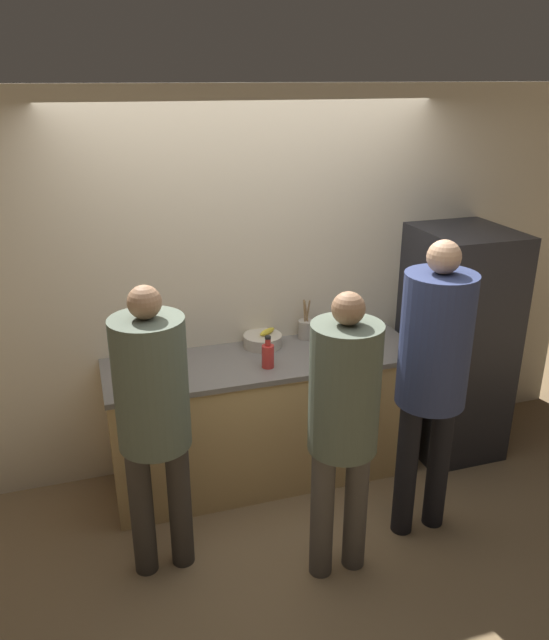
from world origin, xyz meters
name	(u,v)px	position (x,y,z in m)	size (l,w,h in m)	color
ground_plane	(281,504)	(0.00, 0.00, 0.00)	(14.00, 14.00, 0.00)	#8C704C
wall_back	(250,285)	(0.00, 0.71, 1.30)	(5.20, 0.06, 2.60)	beige
counter	(264,417)	(0.00, 0.38, 0.45)	(2.10, 0.69, 0.90)	tan
refrigerator	(455,343)	(1.43, 0.33, 0.83)	(0.61, 0.73, 1.67)	#232328
person_left	(153,407)	(-0.81, -0.31, 1.04)	(0.38, 0.38, 1.70)	#38332D
person_center	(344,413)	(0.13, -0.63, 1.01)	(0.37, 0.37, 1.67)	#4C4742
person_right	(433,362)	(0.75, -0.45, 1.13)	(0.40, 0.40, 1.84)	black
fruit_bowl	(263,340)	(0.05, 0.56, 0.95)	(0.26, 0.26, 0.12)	beige
utensil_crock	(306,329)	(0.38, 0.60, 0.98)	(0.11, 0.11, 0.28)	#ADA393
bottle_dark	(156,368)	(-0.72, 0.30, 0.97)	(0.07, 0.07, 0.17)	#333338
bottle_red	(268,355)	(-0.02, 0.23, 0.99)	(0.08, 0.08, 0.21)	red
cup_red	(152,357)	(-0.72, 0.50, 0.95)	(0.08, 0.08, 0.10)	#A33D33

